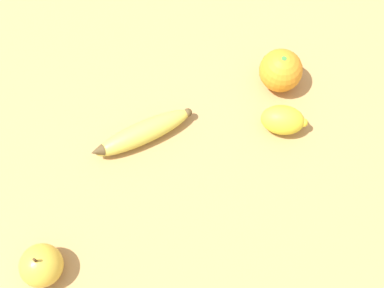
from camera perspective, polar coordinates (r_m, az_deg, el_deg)
ground_plane at (r=0.94m, az=-2.23°, el=-2.65°), size 3.00×3.00×0.00m
banana at (r=0.95m, az=-5.34°, el=1.17°), size 0.17×0.15×0.04m
orange at (r=0.99m, az=9.45°, el=7.74°), size 0.08×0.08×0.08m
apple at (r=0.89m, az=-15.78°, el=-12.35°), size 0.07×0.07×0.07m
lemon at (r=0.96m, az=9.67°, el=2.54°), size 0.07×0.09×0.05m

